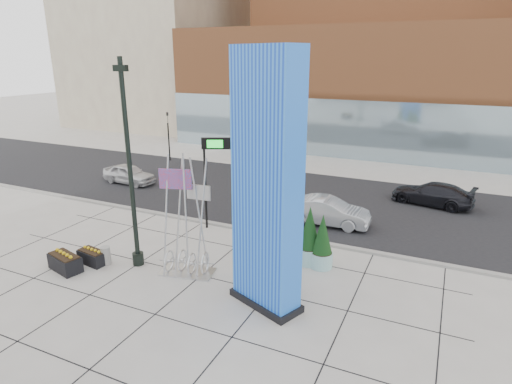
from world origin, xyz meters
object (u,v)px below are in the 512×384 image
at_px(concrete_bollard, 106,255).
at_px(overhead_street_sign, 218,153).
at_px(blue_pylon, 267,190).
at_px(car_silver_mid, 328,212).
at_px(lamp_post, 132,187).
at_px(public_art_sculpture, 186,244).
at_px(car_white_west, 129,174).

bearing_deg(concrete_bollard, overhead_street_sign, 63.76).
bearing_deg(blue_pylon, car_silver_mid, 112.84).
bearing_deg(car_silver_mid, overhead_street_sign, 120.19).
distance_m(lamp_post, car_silver_mid, 10.26).
distance_m(public_art_sculpture, overhead_street_sign, 5.36).
bearing_deg(public_art_sculpture, car_silver_mid, 52.06).
bearing_deg(car_white_west, concrete_bollard, -140.63).
distance_m(overhead_street_sign, car_white_west, 11.47).
bearing_deg(lamp_post, car_white_west, 132.15).
height_order(blue_pylon, public_art_sculpture, blue_pylon).
bearing_deg(overhead_street_sign, car_white_west, 129.88).
height_order(overhead_street_sign, car_silver_mid, overhead_street_sign).
xyz_separation_m(lamp_post, public_art_sculpture, (2.33, 0.25, -2.18)).
relative_size(blue_pylon, lamp_post, 1.04).
bearing_deg(car_white_west, blue_pylon, -120.75).
height_order(blue_pylon, car_white_west, blue_pylon).
relative_size(blue_pylon, car_silver_mid, 2.03).
xyz_separation_m(concrete_bollard, overhead_street_sign, (2.61, 5.30, 3.65)).
height_order(lamp_post, public_art_sculpture, lamp_post).
relative_size(concrete_bollard, car_silver_mid, 0.18).
xyz_separation_m(blue_pylon, car_silver_mid, (-0.07, 8.28, -3.57)).
bearing_deg(car_silver_mid, blue_pylon, 178.15).
height_order(overhead_street_sign, car_white_west, overhead_street_sign).
distance_m(blue_pylon, overhead_street_sign, 7.13).
relative_size(public_art_sculpture, car_silver_mid, 1.14).
bearing_deg(public_art_sculpture, overhead_street_sign, 90.99).
xyz_separation_m(public_art_sculpture, concrete_bollard, (-3.60, -0.80, -0.91)).
bearing_deg(lamp_post, car_silver_mid, 51.97).
bearing_deg(car_white_west, car_silver_mid, -93.20).
height_order(lamp_post, car_white_west, lamp_post).
relative_size(overhead_street_sign, car_white_west, 1.21).
height_order(blue_pylon, car_silver_mid, blue_pylon).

